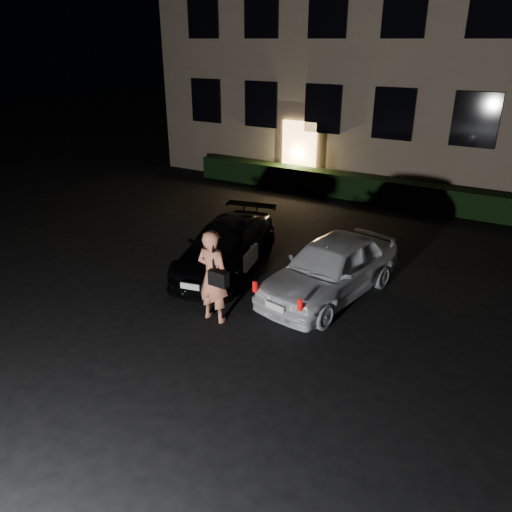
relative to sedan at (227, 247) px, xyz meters
The scene contains 6 objects.
ground 3.53m from the sedan, 61.63° to the right, with size 80.00×80.00×0.00m, color black.
building 13.20m from the sedan, 82.11° to the left, with size 20.00×8.11×12.00m.
hedge 7.62m from the sedan, 77.46° to the left, with size 15.00×0.70×0.85m, color black.
sedan is the anchor object (origin of this frame).
hatch 2.79m from the sedan, ahead, with size 2.33×4.23×1.36m.
man 2.52m from the sedan, 62.47° to the right, with size 0.81×0.50×1.97m.
Camera 1 is at (4.78, -6.46, 5.35)m, focal length 35.00 mm.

